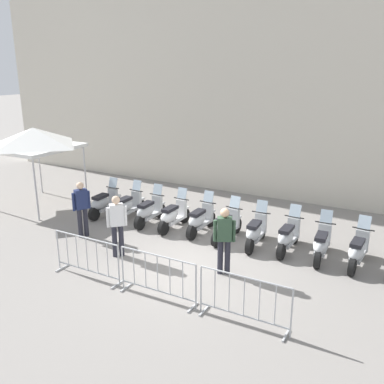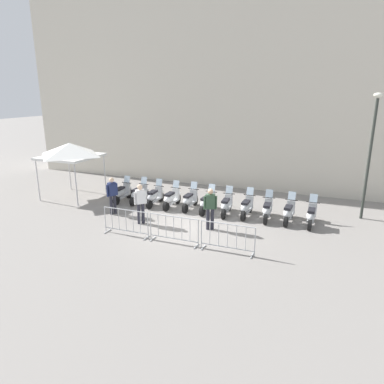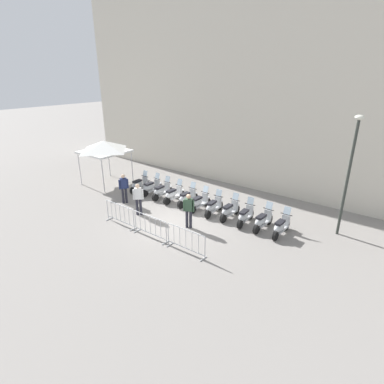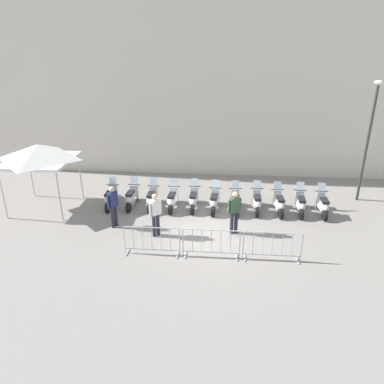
# 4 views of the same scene
# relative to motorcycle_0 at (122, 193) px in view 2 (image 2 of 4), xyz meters

# --- Properties ---
(ground_plane) EXTENTS (120.00, 120.00, 0.00)m
(ground_plane) POSITION_rel_motorcycle_0_xyz_m (4.59, -2.05, -0.45)
(ground_plane) COLOR gray
(building_facade) EXTENTS (28.03, 2.74, 14.54)m
(building_facade) POSITION_rel_motorcycle_0_xyz_m (4.69, 5.91, 6.81)
(building_facade) COLOR beige
(building_facade) RESTS_ON ground
(motorcycle_0) EXTENTS (0.56, 1.72, 1.24)m
(motorcycle_0) POSITION_rel_motorcycle_0_xyz_m (0.00, 0.00, 0.00)
(motorcycle_0) COLOR black
(motorcycle_0) RESTS_ON ground
(motorcycle_1) EXTENTS (0.56, 1.72, 1.24)m
(motorcycle_1) POSITION_rel_motorcycle_0_xyz_m (0.92, 0.10, 0.00)
(motorcycle_1) COLOR black
(motorcycle_1) RESTS_ON ground
(motorcycle_2) EXTENTS (0.56, 1.72, 1.24)m
(motorcycle_2) POSITION_rel_motorcycle_0_xyz_m (1.85, 0.02, 0.00)
(motorcycle_2) COLOR black
(motorcycle_2) RESTS_ON ground
(motorcycle_3) EXTENTS (0.56, 1.72, 1.24)m
(motorcycle_3) POSITION_rel_motorcycle_0_xyz_m (2.77, 0.01, 0.00)
(motorcycle_3) COLOR black
(motorcycle_3) RESTS_ON ground
(motorcycle_4) EXTENTS (0.56, 1.72, 1.24)m
(motorcycle_4) POSITION_rel_motorcycle_0_xyz_m (3.70, 0.09, 0.00)
(motorcycle_4) COLOR black
(motorcycle_4) RESTS_ON ground
(motorcycle_5) EXTENTS (0.56, 1.73, 1.24)m
(motorcycle_5) POSITION_rel_motorcycle_0_xyz_m (4.61, -0.02, 0.00)
(motorcycle_5) COLOR black
(motorcycle_5) RESTS_ON ground
(motorcycle_6) EXTENTS (0.56, 1.73, 1.24)m
(motorcycle_6) POSITION_rel_motorcycle_0_xyz_m (5.55, -0.04, 0.00)
(motorcycle_6) COLOR black
(motorcycle_6) RESTS_ON ground
(motorcycle_7) EXTENTS (0.56, 1.72, 1.24)m
(motorcycle_7) POSITION_rel_motorcycle_0_xyz_m (6.47, 0.04, 0.00)
(motorcycle_7) COLOR black
(motorcycle_7) RESTS_ON ground
(motorcycle_8) EXTENTS (0.56, 1.73, 1.24)m
(motorcycle_8) POSITION_rel_motorcycle_0_xyz_m (7.40, -0.03, 0.00)
(motorcycle_8) COLOR black
(motorcycle_8) RESTS_ON ground
(motorcycle_9) EXTENTS (0.56, 1.73, 1.24)m
(motorcycle_9) POSITION_rel_motorcycle_0_xyz_m (8.31, -0.02, 0.00)
(motorcycle_9) COLOR black
(motorcycle_9) RESTS_ON ground
(motorcycle_10) EXTENTS (0.56, 1.72, 1.24)m
(motorcycle_10) POSITION_rel_motorcycle_0_xyz_m (9.24, -0.06, 0.00)
(motorcycle_10) COLOR black
(motorcycle_10) RESTS_ON ground
(barrier_segment_0) EXTENTS (1.97, 0.46, 1.07)m
(barrier_segment_0) POSITION_rel_motorcycle_0_xyz_m (2.52, -3.71, 0.07)
(barrier_segment_0) COLOR #B2B5B7
(barrier_segment_0) RESTS_ON ground
(barrier_segment_1) EXTENTS (1.97, 0.46, 1.07)m
(barrier_segment_1) POSITION_rel_motorcycle_0_xyz_m (4.57, -3.74, 0.07)
(barrier_segment_1) COLOR #B2B5B7
(barrier_segment_1) RESTS_ON ground
(barrier_segment_2) EXTENTS (1.97, 0.46, 1.07)m
(barrier_segment_2) POSITION_rel_motorcycle_0_xyz_m (6.63, -3.76, 0.07)
(barrier_segment_2) COLOR #B2B5B7
(barrier_segment_2) RESTS_ON ground
(street_lamp) EXTENTS (0.36, 0.36, 5.42)m
(street_lamp) POSITION_rel_motorcycle_0_xyz_m (11.30, 1.69, 2.84)
(street_lamp) COLOR #2D332D
(street_lamp) RESTS_ON ground
(officer_near_row_end) EXTENTS (0.37, 0.49, 1.73)m
(officer_near_row_end) POSITION_rel_motorcycle_0_xyz_m (0.65, -1.78, 0.53)
(officer_near_row_end) COLOR #23232D
(officer_near_row_end) RESTS_ON ground
(officer_mid_plaza) EXTENTS (0.42, 0.41, 1.73)m
(officer_mid_plaza) POSITION_rel_motorcycle_0_xyz_m (2.44, -2.39, 0.53)
(officer_mid_plaza) COLOR #23232D
(officer_mid_plaza) RESTS_ON ground
(officer_by_barriers) EXTENTS (0.51, 0.35, 1.73)m
(officer_by_barriers) POSITION_rel_motorcycle_0_xyz_m (5.40, -1.97, 0.53)
(officer_by_barriers) COLOR #23232D
(officer_by_barriers) RESTS_ON ground
(canopy_tent) EXTENTS (2.66, 2.66, 2.91)m
(canopy_tent) POSITION_rel_motorcycle_0_xyz_m (-2.86, -0.22, 2.06)
(canopy_tent) COLOR silver
(canopy_tent) RESTS_ON ground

